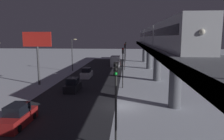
# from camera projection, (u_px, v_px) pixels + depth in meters

# --- Properties ---
(ground_plane) EXTENTS (240.00, 240.00, 0.00)m
(ground_plane) POSITION_uv_depth(u_px,v_px,m) (121.00, 106.00, 24.93)
(ground_plane) COLOR silver
(avenue_asphalt) EXTENTS (11.00, 106.26, 0.01)m
(avenue_asphalt) POSITION_uv_depth(u_px,v_px,m) (70.00, 105.00, 25.39)
(avenue_asphalt) COLOR #28282D
(avenue_asphalt) RESTS_ON ground_plane
(elevated_railway) EXTENTS (5.00, 106.26, 6.58)m
(elevated_railway) POSITION_uv_depth(u_px,v_px,m) (176.00, 59.00, 23.60)
(elevated_railway) COLOR slate
(elevated_railway) RESTS_ON ground_plane
(subway_train) EXTENTS (2.94, 55.47, 3.40)m
(subway_train) POSITION_uv_depth(u_px,v_px,m) (155.00, 36.00, 42.74)
(subway_train) COLOR #B7BABF
(subway_train) RESTS_ON elevated_railway
(sedan_red) EXTENTS (1.91, 4.70, 1.97)m
(sedan_red) POSITION_uv_depth(u_px,v_px,m) (18.00, 117.00, 19.47)
(sedan_red) COLOR #A51E1E
(sedan_red) RESTS_ON ground_plane
(sedan_black) EXTENTS (1.80, 4.33, 1.97)m
(sedan_black) POSITION_uv_depth(u_px,v_px,m) (73.00, 85.00, 31.96)
(sedan_black) COLOR black
(sedan_black) RESTS_ON ground_plane
(sedan_white) EXTENTS (1.80, 4.40, 1.97)m
(sedan_white) POSITION_uv_depth(u_px,v_px,m) (87.00, 73.00, 42.49)
(sedan_white) COLOR silver
(sedan_white) RESTS_ON ground_plane
(box_truck) EXTENTS (2.40, 7.40, 2.80)m
(box_truck) POSITION_uv_depth(u_px,v_px,m) (115.00, 61.00, 59.52)
(box_truck) COLOR #A51E1E
(box_truck) RESTS_ON ground_plane
(traffic_light_near) EXTENTS (0.32, 0.44, 6.40)m
(traffic_light_near) POSITION_uv_depth(u_px,v_px,m) (116.00, 94.00, 14.44)
(traffic_light_near) COLOR #2D2D2D
(traffic_light_near) RESTS_ON ground_plane
(traffic_light_mid) EXTENTS (0.32, 0.44, 6.40)m
(traffic_light_mid) POSITION_uv_depth(u_px,v_px,m) (123.00, 62.00, 33.09)
(traffic_light_mid) COLOR #2D2D2D
(traffic_light_mid) RESTS_ON ground_plane
(traffic_light_far) EXTENTS (0.32, 0.44, 6.40)m
(traffic_light_far) POSITION_uv_depth(u_px,v_px,m) (125.00, 53.00, 51.73)
(traffic_light_far) COLOR #2D2D2D
(traffic_light_far) RESTS_ON ground_plane
(traffic_light_distant) EXTENTS (0.32, 0.44, 6.40)m
(traffic_light_distant) POSITION_uv_depth(u_px,v_px,m) (126.00, 49.00, 70.37)
(traffic_light_distant) COLOR #2D2D2D
(traffic_light_distant) RESTS_ON ground_plane
(commercial_billboard) EXTENTS (4.80, 0.36, 8.90)m
(commercial_billboard) POSITION_uv_depth(u_px,v_px,m) (37.00, 45.00, 35.06)
(commercial_billboard) COLOR #4C4C51
(commercial_billboard) RESTS_ON ground_plane
(street_lamp_far) EXTENTS (1.35, 0.44, 7.65)m
(street_lamp_far) POSITION_uv_depth(u_px,v_px,m) (73.00, 51.00, 49.73)
(street_lamp_far) COLOR #38383D
(street_lamp_far) RESTS_ON ground_plane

